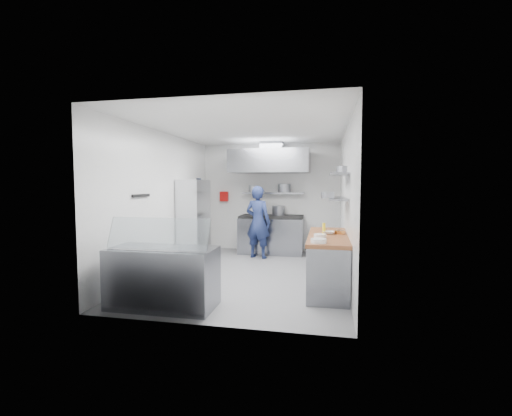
% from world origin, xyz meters
% --- Properties ---
extents(floor, '(5.00, 5.00, 0.00)m').
position_xyz_m(floor, '(0.00, 0.00, 0.00)').
color(floor, slate).
rests_on(floor, ground).
extents(ceiling, '(5.00, 5.00, 0.00)m').
position_xyz_m(ceiling, '(0.00, 0.00, 2.80)').
color(ceiling, silver).
rests_on(ceiling, wall_back).
extents(wall_back, '(3.60, 2.80, 0.02)m').
position_xyz_m(wall_back, '(0.00, 2.50, 1.40)').
color(wall_back, white).
rests_on(wall_back, floor).
extents(wall_front, '(3.60, 2.80, 0.02)m').
position_xyz_m(wall_front, '(0.00, -2.50, 1.40)').
color(wall_front, white).
rests_on(wall_front, floor).
extents(wall_left, '(2.80, 5.00, 0.02)m').
position_xyz_m(wall_left, '(-1.80, 0.00, 1.40)').
color(wall_left, white).
rests_on(wall_left, floor).
extents(wall_right, '(2.80, 5.00, 0.02)m').
position_xyz_m(wall_right, '(1.80, 0.00, 1.40)').
color(wall_right, white).
rests_on(wall_right, floor).
extents(gas_range, '(1.60, 0.80, 0.90)m').
position_xyz_m(gas_range, '(0.10, 2.10, 0.45)').
color(gas_range, gray).
rests_on(gas_range, floor).
extents(cooktop, '(1.57, 0.78, 0.06)m').
position_xyz_m(cooktop, '(0.10, 2.10, 0.93)').
color(cooktop, black).
rests_on(cooktop, gas_range).
extents(stock_pot_left, '(0.27, 0.27, 0.20)m').
position_xyz_m(stock_pot_left, '(-0.20, 2.03, 1.06)').
color(stock_pot_left, slate).
rests_on(stock_pot_left, cooktop).
extents(stock_pot_mid, '(0.33, 0.33, 0.24)m').
position_xyz_m(stock_pot_mid, '(0.25, 2.21, 1.08)').
color(stock_pot_mid, slate).
rests_on(stock_pot_mid, cooktop).
extents(over_range_shelf, '(1.60, 0.30, 0.04)m').
position_xyz_m(over_range_shelf, '(0.10, 2.34, 1.52)').
color(over_range_shelf, gray).
rests_on(over_range_shelf, wall_back).
extents(shelf_pot_a, '(0.25, 0.25, 0.18)m').
position_xyz_m(shelf_pot_a, '(-0.37, 2.11, 1.63)').
color(shelf_pot_a, slate).
rests_on(shelf_pot_a, over_range_shelf).
extents(shelf_pot_b, '(0.33, 0.33, 0.22)m').
position_xyz_m(shelf_pot_b, '(0.39, 2.29, 1.65)').
color(shelf_pot_b, slate).
rests_on(shelf_pot_b, over_range_shelf).
extents(extractor_hood, '(1.90, 1.15, 0.55)m').
position_xyz_m(extractor_hood, '(0.10, 1.93, 2.30)').
color(extractor_hood, gray).
rests_on(extractor_hood, wall_back).
extents(hood_duct, '(0.55, 0.55, 0.24)m').
position_xyz_m(hood_duct, '(0.10, 2.15, 2.68)').
color(hood_duct, slate).
rests_on(hood_duct, extractor_hood).
extents(red_firebox, '(0.22, 0.10, 0.26)m').
position_xyz_m(red_firebox, '(-1.25, 2.44, 1.42)').
color(red_firebox, '#B90F0E').
rests_on(red_firebox, wall_back).
extents(chef, '(0.71, 0.56, 1.71)m').
position_xyz_m(chef, '(-0.13, 1.47, 0.85)').
color(chef, navy).
rests_on(chef, floor).
extents(wire_rack, '(0.50, 0.90, 1.85)m').
position_xyz_m(wire_rack, '(-1.53, 0.96, 0.93)').
color(wire_rack, silver).
rests_on(wire_rack, floor).
extents(rack_bin_a, '(0.16, 0.20, 0.18)m').
position_xyz_m(rack_bin_a, '(-1.53, 0.95, 0.80)').
color(rack_bin_a, white).
rests_on(rack_bin_a, wire_rack).
extents(rack_bin_b, '(0.16, 0.20, 0.18)m').
position_xyz_m(rack_bin_b, '(-1.53, 1.47, 1.30)').
color(rack_bin_b, yellow).
rests_on(rack_bin_b, wire_rack).
extents(rack_jar, '(0.12, 0.12, 0.18)m').
position_xyz_m(rack_jar, '(-1.48, 1.15, 1.80)').
color(rack_jar, black).
rests_on(rack_jar, wire_rack).
extents(knife_strip, '(0.04, 0.55, 0.05)m').
position_xyz_m(knife_strip, '(-1.78, -0.90, 1.55)').
color(knife_strip, black).
rests_on(knife_strip, wall_left).
extents(prep_counter_base, '(0.62, 2.00, 0.84)m').
position_xyz_m(prep_counter_base, '(1.48, -0.60, 0.42)').
color(prep_counter_base, gray).
rests_on(prep_counter_base, floor).
extents(prep_counter_top, '(0.65, 2.04, 0.06)m').
position_xyz_m(prep_counter_top, '(1.48, -0.60, 0.87)').
color(prep_counter_top, brown).
rests_on(prep_counter_top, prep_counter_base).
extents(plate_stack_a, '(0.23, 0.23, 0.06)m').
position_xyz_m(plate_stack_a, '(1.34, -1.42, 0.93)').
color(plate_stack_a, white).
rests_on(plate_stack_a, prep_counter_top).
extents(plate_stack_b, '(0.20, 0.20, 0.06)m').
position_xyz_m(plate_stack_b, '(1.35, -0.94, 0.93)').
color(plate_stack_b, white).
rests_on(plate_stack_b, prep_counter_top).
extents(copper_pan, '(0.18, 0.18, 0.06)m').
position_xyz_m(copper_pan, '(1.68, -0.44, 0.93)').
color(copper_pan, '#BE7635').
rests_on(copper_pan, prep_counter_top).
extents(squeeze_bottle, '(0.06, 0.06, 0.18)m').
position_xyz_m(squeeze_bottle, '(1.41, -0.44, 0.99)').
color(squeeze_bottle, yellow).
rests_on(squeeze_bottle, prep_counter_top).
extents(mixing_bowl, '(0.22, 0.22, 0.05)m').
position_xyz_m(mixing_bowl, '(1.48, -0.50, 0.92)').
color(mixing_bowl, white).
rests_on(mixing_bowl, prep_counter_top).
extents(wall_shelf_lower, '(0.30, 1.30, 0.04)m').
position_xyz_m(wall_shelf_lower, '(1.64, -0.30, 1.50)').
color(wall_shelf_lower, gray).
rests_on(wall_shelf_lower, wall_right).
extents(wall_shelf_upper, '(0.30, 1.30, 0.04)m').
position_xyz_m(wall_shelf_upper, '(1.64, -0.30, 1.92)').
color(wall_shelf_upper, gray).
rests_on(wall_shelf_upper, wall_right).
extents(shelf_pot_c, '(0.22, 0.22, 0.10)m').
position_xyz_m(shelf_pot_c, '(1.46, -0.62, 1.57)').
color(shelf_pot_c, slate).
rests_on(shelf_pot_c, wall_shelf_lower).
extents(shelf_pot_d, '(0.26, 0.26, 0.14)m').
position_xyz_m(shelf_pot_d, '(1.75, 0.06, 2.01)').
color(shelf_pot_d, slate).
rests_on(shelf_pot_d, wall_shelf_upper).
extents(display_case, '(1.50, 0.70, 0.85)m').
position_xyz_m(display_case, '(-0.83, -2.00, 0.42)').
color(display_case, gray).
rests_on(display_case, floor).
extents(display_glass, '(1.47, 0.19, 0.42)m').
position_xyz_m(display_glass, '(-0.83, -2.12, 1.07)').
color(display_glass, silver).
rests_on(display_glass, display_case).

